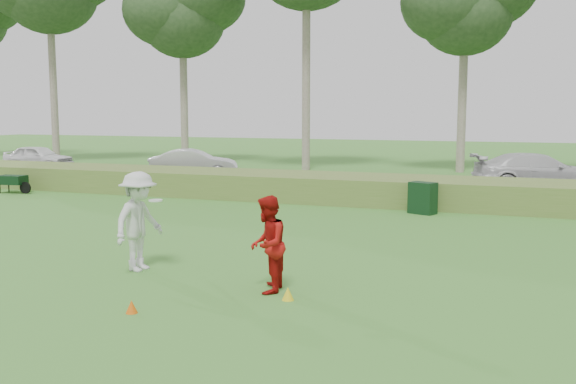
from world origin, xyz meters
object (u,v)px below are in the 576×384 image
at_px(cone_orange, 132,307).
at_px(cone_yellow, 288,294).
at_px(player_red, 267,244).
at_px(car_mid, 194,164).
at_px(car_right, 538,172).
at_px(car_left, 38,157).
at_px(player_white, 139,221).
at_px(utility_cabinet, 423,198).

bearing_deg(cone_orange, cone_yellow, 36.03).
bearing_deg(cone_orange, player_red, 49.89).
distance_m(car_mid, car_right, 15.06).
distance_m(player_red, cone_orange, 2.55).
bearing_deg(cone_orange, car_left, 134.35).
relative_size(player_white, cone_yellow, 8.77).
bearing_deg(player_red, cone_orange, -51.58).
height_order(cone_orange, car_left, car_left).
xyz_separation_m(car_left, car_mid, (10.05, -1.12, 0.03)).
height_order(cone_orange, car_mid, car_mid).
height_order(car_left, car_right, car_right).
relative_size(utility_cabinet, car_right, 0.20).
bearing_deg(car_right, utility_cabinet, 137.55).
bearing_deg(car_mid, cone_yellow, -169.27).
xyz_separation_m(cone_yellow, car_right, (4.17, 17.27, 0.68)).
height_order(cone_yellow, utility_cabinet, utility_cabinet).
height_order(car_mid, car_right, car_right).
distance_m(player_red, car_right, 17.55).
height_order(car_left, car_mid, car_mid).
xyz_separation_m(cone_orange, car_right, (6.25, 18.78, 0.69)).
xyz_separation_m(player_white, car_left, (-17.43, 16.87, -0.29)).
bearing_deg(utility_cabinet, player_red, -74.73).
relative_size(car_mid, car_right, 0.81).
height_order(player_white, player_red, player_white).
xyz_separation_m(player_red, cone_yellow, (0.51, -0.35, -0.74)).
height_order(cone_yellow, car_right, car_right).
bearing_deg(utility_cabinet, car_left, -176.97).
bearing_deg(cone_orange, car_mid, 115.85).
bearing_deg(car_mid, player_red, -169.98).
distance_m(cone_orange, utility_cabinet, 11.94).
bearing_deg(car_left, player_red, -133.29).
xyz_separation_m(cone_orange, car_left, (-18.85, 19.28, 0.60)).
distance_m(cone_orange, car_right, 19.80).
distance_m(cone_orange, car_left, 26.97).
height_order(player_white, car_left, player_white).
bearing_deg(player_red, car_right, 153.07).
bearing_deg(car_right, player_white, 137.98).
bearing_deg(cone_orange, player_white, 120.56).
xyz_separation_m(cone_yellow, utility_cabinet, (0.73, 10.08, 0.38)).
distance_m(car_left, car_right, 25.10).
bearing_deg(car_mid, utility_cabinet, -141.92).
bearing_deg(player_white, car_left, 52.65).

